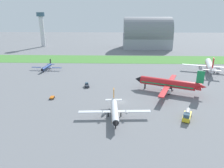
{
  "coord_description": "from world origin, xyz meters",
  "views": [
    {
      "loc": [
        -1.0,
        -77.72,
        35.12
      ],
      "look_at": [
        -3.92,
        13.87,
        3.0
      ],
      "focal_mm": 33.26,
      "sensor_mm": 36.0,
      "label": 1
    }
  ],
  "objects_px": {
    "airplane_midfield_jet": "(168,83)",
    "baggage_cart_midfield": "(52,97)",
    "airplane_parked_jet_far": "(210,66)",
    "airplane_foreground_turboprop": "(115,110)",
    "pushback_tug_near_gate": "(87,85)",
    "control_tower": "(42,27)",
    "fuel_truck_by_runway": "(187,115)",
    "airplane_taxiing_turboprop": "(47,67)"
  },
  "relations": [
    {
      "from": "pushback_tug_near_gate",
      "to": "fuel_truck_by_runway",
      "type": "height_order",
      "value": "fuel_truck_by_runway"
    },
    {
      "from": "airplane_parked_jet_far",
      "to": "airplane_foreground_turboprop",
      "type": "distance_m",
      "value": 82.38
    },
    {
      "from": "baggage_cart_midfield",
      "to": "fuel_truck_by_runway",
      "type": "bearing_deg",
      "value": 70.23
    },
    {
      "from": "airplane_parked_jet_far",
      "to": "baggage_cart_midfield",
      "type": "distance_m",
      "value": 94.57
    },
    {
      "from": "airplane_midfield_jet",
      "to": "pushback_tug_near_gate",
      "type": "height_order",
      "value": "airplane_midfield_jet"
    },
    {
      "from": "pushback_tug_near_gate",
      "to": "control_tower",
      "type": "xyz_separation_m",
      "value": [
        -64.1,
        123.07,
        19.51
      ]
    },
    {
      "from": "airplane_taxiing_turboprop",
      "to": "pushback_tug_near_gate",
      "type": "distance_m",
      "value": 42.02
    },
    {
      "from": "pushback_tug_near_gate",
      "to": "airplane_foreground_turboprop",
      "type": "bearing_deg",
      "value": -169.41
    },
    {
      "from": "airplane_parked_jet_far",
      "to": "airplane_midfield_jet",
      "type": "bearing_deg",
      "value": 154.07
    },
    {
      "from": "airplane_midfield_jet",
      "to": "control_tower",
      "type": "height_order",
      "value": "control_tower"
    },
    {
      "from": "airplane_taxiing_turboprop",
      "to": "pushback_tug_near_gate",
      "type": "bearing_deg",
      "value": 49.37
    },
    {
      "from": "airplane_midfield_jet",
      "to": "control_tower",
      "type": "relative_size",
      "value": 0.9
    },
    {
      "from": "airplane_foreground_turboprop",
      "to": "pushback_tug_near_gate",
      "type": "relative_size",
      "value": 6.38
    },
    {
      "from": "airplane_midfield_jet",
      "to": "baggage_cart_midfield",
      "type": "xyz_separation_m",
      "value": [
        -51.0,
        -9.46,
        -3.59
      ]
    },
    {
      "from": "airplane_taxiing_turboprop",
      "to": "airplane_foreground_turboprop",
      "type": "height_order",
      "value": "airplane_foreground_turboprop"
    },
    {
      "from": "airplane_parked_jet_far",
      "to": "fuel_truck_by_runway",
      "type": "distance_m",
      "value": 68.21
    },
    {
      "from": "airplane_taxiing_turboprop",
      "to": "fuel_truck_by_runway",
      "type": "xyz_separation_m",
      "value": [
        68.86,
        -60.94,
        -0.54
      ]
    },
    {
      "from": "airplane_foreground_turboprop",
      "to": "airplane_midfield_jet",
      "type": "bearing_deg",
      "value": 133.04
    },
    {
      "from": "baggage_cart_midfield",
      "to": "fuel_truck_by_runway",
      "type": "distance_m",
      "value": 54.31
    },
    {
      "from": "airplane_parked_jet_far",
      "to": "pushback_tug_near_gate",
      "type": "bearing_deg",
      "value": 129.72
    },
    {
      "from": "airplane_taxiing_turboprop",
      "to": "baggage_cart_midfield",
      "type": "bearing_deg",
      "value": 25.13
    },
    {
      "from": "pushback_tug_near_gate",
      "to": "baggage_cart_midfield",
      "type": "xyz_separation_m",
      "value": [
        -12.72,
        -15.01,
        -0.34
      ]
    },
    {
      "from": "airplane_parked_jet_far",
      "to": "airplane_midfield_jet",
      "type": "relative_size",
      "value": 1.01
    },
    {
      "from": "airplane_midfield_jet",
      "to": "fuel_truck_by_runway",
      "type": "bearing_deg",
      "value": 114.55
    },
    {
      "from": "airplane_parked_jet_far",
      "to": "pushback_tug_near_gate",
      "type": "distance_m",
      "value": 76.69
    },
    {
      "from": "pushback_tug_near_gate",
      "to": "fuel_truck_by_runway",
      "type": "distance_m",
      "value": 50.09
    },
    {
      "from": "control_tower",
      "to": "baggage_cart_midfield",
      "type": "bearing_deg",
      "value": -69.59
    },
    {
      "from": "airplane_taxiing_turboprop",
      "to": "airplane_foreground_turboprop",
      "type": "xyz_separation_m",
      "value": [
        44.03,
        -60.41,
        0.63
      ]
    },
    {
      "from": "fuel_truck_by_runway",
      "to": "control_tower",
      "type": "relative_size",
      "value": 0.2
    },
    {
      "from": "airplane_midfield_jet",
      "to": "airplane_taxiing_turboprop",
      "type": "bearing_deg",
      "value": -4.52
    },
    {
      "from": "airplane_parked_jet_far",
      "to": "airplane_foreground_turboprop",
      "type": "height_order",
      "value": "airplane_parked_jet_far"
    },
    {
      "from": "fuel_truck_by_runway",
      "to": "airplane_foreground_turboprop",
      "type": "bearing_deg",
      "value": -67.71
    },
    {
      "from": "pushback_tug_near_gate",
      "to": "airplane_parked_jet_far",
      "type": "bearing_deg",
      "value": -82.05
    },
    {
      "from": "airplane_midfield_jet",
      "to": "fuel_truck_by_runway",
      "type": "relative_size",
      "value": 4.48
    },
    {
      "from": "airplane_foreground_turboprop",
      "to": "baggage_cart_midfield",
      "type": "height_order",
      "value": "airplane_foreground_turboprop"
    },
    {
      "from": "airplane_foreground_turboprop",
      "to": "pushback_tug_near_gate",
      "type": "height_order",
      "value": "airplane_foreground_turboprop"
    },
    {
      "from": "airplane_foreground_turboprop",
      "to": "fuel_truck_by_runway",
      "type": "xyz_separation_m",
      "value": [
        24.83,
        -0.52,
        -1.17
      ]
    },
    {
      "from": "pushback_tug_near_gate",
      "to": "airplane_taxiing_turboprop",
      "type": "bearing_deg",
      "value": 30.94
    },
    {
      "from": "baggage_cart_midfield",
      "to": "airplane_midfield_jet",
      "type": "bearing_deg",
      "value": 98.23
    },
    {
      "from": "fuel_truck_by_runway",
      "to": "control_tower",
      "type": "xyz_separation_m",
      "value": [
        -103.17,
        154.39,
        18.84
      ]
    },
    {
      "from": "airplane_parked_jet_far",
      "to": "pushback_tug_near_gate",
      "type": "relative_size",
      "value": 7.94
    },
    {
      "from": "pushback_tug_near_gate",
      "to": "baggage_cart_midfield",
      "type": "height_order",
      "value": "pushback_tug_near_gate"
    }
  ]
}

